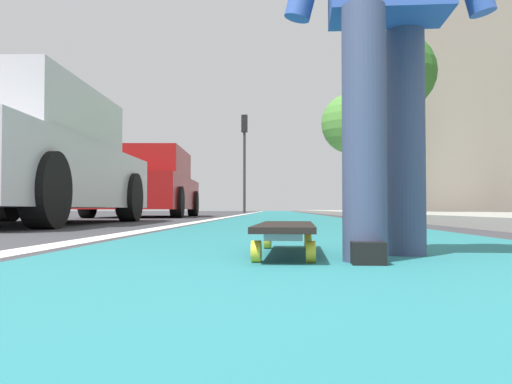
# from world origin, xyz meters

# --- Properties ---
(ground_plane) EXTENTS (80.00, 80.00, 0.00)m
(ground_plane) POSITION_xyz_m (10.00, 0.00, 0.00)
(ground_plane) COLOR #38383D
(bike_lane_paint) EXTENTS (56.00, 2.14, 0.00)m
(bike_lane_paint) POSITION_xyz_m (24.00, 0.00, 0.00)
(bike_lane_paint) COLOR #237075
(bike_lane_paint) RESTS_ON ground
(lane_stripe_white) EXTENTS (52.00, 0.16, 0.01)m
(lane_stripe_white) POSITION_xyz_m (20.00, 1.22, 0.00)
(lane_stripe_white) COLOR silver
(lane_stripe_white) RESTS_ON ground
(sidewalk_curb) EXTENTS (52.00, 3.20, 0.11)m
(sidewalk_curb) POSITION_xyz_m (18.00, -3.09, 0.05)
(sidewalk_curb) COLOR #9E9B93
(sidewalk_curb) RESTS_ON ground
(building_facade) EXTENTS (40.00, 1.20, 13.48)m
(building_facade) POSITION_xyz_m (22.00, -6.16, 6.74)
(building_facade) COLOR gray
(building_facade) RESTS_ON ground
(skateboard) EXTENTS (0.85, 0.24, 0.11)m
(skateboard) POSITION_xyz_m (1.25, 0.17, 0.09)
(skateboard) COLOR yellow
(skateboard) RESTS_ON ground
(parked_car_near) EXTENTS (4.59, 1.98, 1.49)m
(parked_car_near) POSITION_xyz_m (5.11, 3.01, 0.72)
(parked_car_near) COLOR #B7B7BC
(parked_car_near) RESTS_ON ground
(parked_car_mid) EXTENTS (4.58, 2.10, 1.47)m
(parked_car_mid) POSITION_xyz_m (11.12, 3.05, 0.70)
(parked_car_mid) COLOR maroon
(parked_car_mid) RESTS_ON ground
(traffic_light) EXTENTS (0.33, 0.28, 4.54)m
(traffic_light) POSITION_xyz_m (24.27, 1.62, 3.12)
(traffic_light) COLOR #2D2D2D
(traffic_light) RESTS_ON ground
(street_tree_mid) EXTENTS (1.87, 1.87, 4.36)m
(street_tree_mid) POSITION_xyz_m (12.17, -2.69, 3.37)
(street_tree_mid) COLOR brown
(street_tree_mid) RESTS_ON ground
(street_tree_far) EXTENTS (2.29, 2.29, 4.55)m
(street_tree_far) POSITION_xyz_m (19.80, -2.69, 3.37)
(street_tree_far) COLOR brown
(street_tree_far) RESTS_ON ground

